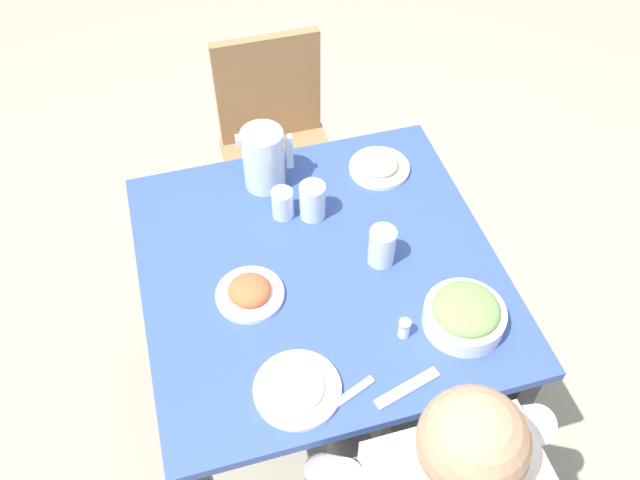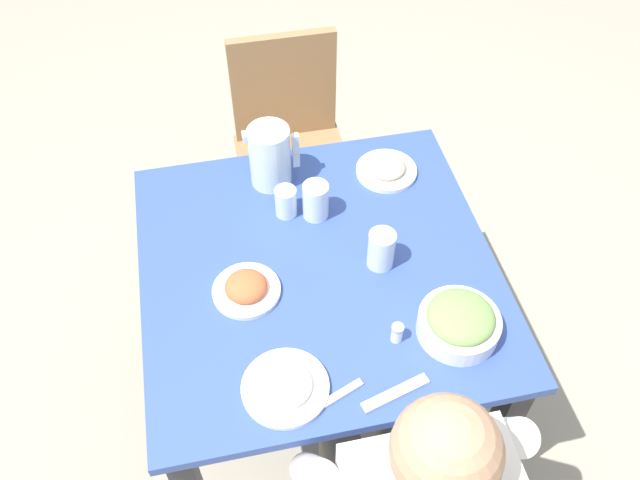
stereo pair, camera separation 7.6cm
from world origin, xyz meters
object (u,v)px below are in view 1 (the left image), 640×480
Objects in this scene: water_glass_by_pitcher at (382,246)px; dining_table at (320,293)px; plate_yoghurt at (297,388)px; plate_beans at (379,166)px; chair_far at (277,142)px; water_glass_far_left at (283,203)px; salad_bowl at (465,314)px; salt_shaker at (404,328)px; plate_rice_curry at (250,292)px; water_glass_center at (312,201)px; water_pitcher at (264,158)px.

dining_table is at bearing 171.11° from water_glass_by_pitcher.
plate_beans is (0.42, 0.64, 0.00)m from plate_yoghurt.
chair_far reaches higher than water_glass_far_left.
dining_table is at bearing 136.77° from salad_bowl.
salad_bowl is at bearing -77.84° from chair_far.
water_glass_by_pitcher is 2.07× the size of salt_shaker.
dining_table is 5.32× the size of plate_rice_curry.
chair_far is 0.88m from water_glass_by_pitcher.
dining_table is 5.15× the size of plate_beans.
plate_beans is at bearing 26.91° from water_glass_center.
plate_beans is at bearing 91.68° from salad_bowl.
water_glass_far_left is (0.15, 0.25, 0.03)m from plate_rice_curry.
chair_far is 16.34× the size of salt_shaker.
salt_shaker reaches higher than plate_rice_curry.
plate_yoghurt is at bearing -113.75° from dining_table.
water_glass_center is (0.23, 0.23, 0.04)m from plate_rice_curry.
water_pitcher is 2.12× the size of water_glass_far_left.
plate_yoghurt is 0.44m from water_glass_by_pitcher.
salad_bowl is (0.36, -0.62, -0.05)m from water_pitcher.
chair_far is at bearing 74.09° from water_pitcher.
dining_table is 0.33m from salt_shaker.
plate_beans is (0.34, -0.04, -0.08)m from water_pitcher.
water_glass_far_left is 0.50m from salt_shaker.
dining_table is 4.60× the size of plate_yoghurt.
chair_far is 0.92m from plate_rice_curry.
plate_yoghurt is 0.77m from plate_beans.
water_glass_center is (0.18, 0.52, 0.04)m from plate_yoghurt.
water_glass_by_pitcher is at bearing 3.56° from plate_rice_curry.
water_glass_center reaches higher than plate_beans.
salt_shaker is (0.34, -0.21, 0.01)m from plate_rice_curry.
plate_rice_curry is (-0.26, -0.84, 0.27)m from chair_far.
water_pitcher is 1.71× the size of water_glass_center.
water_glass_far_left is (-0.32, -0.10, 0.03)m from plate_beans.
dining_table is 0.26m from water_glass_center.
salad_bowl is 0.28m from water_glass_by_pitcher.
salad_bowl is at bearing -88.32° from plate_beans.
plate_rice_curry is 0.40m from salt_shaker.
chair_far is at bearing 85.68° from dining_table.
salt_shaker is (0.11, -0.44, -0.03)m from water_glass_center.
salad_bowl is at bearing -59.90° from water_pitcher.
water_glass_by_pitcher is (0.16, -0.03, 0.18)m from dining_table.
plate_yoghurt is at bearing -96.77° from water_pitcher.
plate_beans is at bearing 71.48° from water_glass_by_pitcher.
salt_shaker is at bearing -32.63° from plate_rice_curry.
water_glass_far_left reaches higher than plate_yoghurt.
chair_far reaches higher than dining_table.
water_pitcher is 0.44m from water_glass_by_pitcher.
water_glass_by_pitcher is (0.36, 0.02, 0.04)m from plate_rice_curry.
water_glass_center is 2.06× the size of salt_shaker.
plate_beans is 1.63× the size of water_glass_center.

